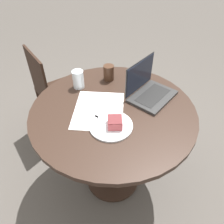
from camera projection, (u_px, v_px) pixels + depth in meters
name	position (u px, v px, depth m)	size (l,w,h in m)	color
ground_plane	(113.00, 178.00, 1.83)	(12.00, 12.00, 0.00)	#4C4742
dining_table	(113.00, 126.00, 1.42)	(1.00, 1.00, 0.76)	black
chair	(57.00, 92.00, 1.98)	(0.55, 0.55, 0.87)	black
paper_document	(99.00, 110.00, 1.31)	(0.42, 0.38, 0.00)	white
plate	(111.00, 126.00, 1.20)	(0.24, 0.24, 0.01)	silver
cake_slice	(115.00, 122.00, 1.18)	(0.10, 0.09, 0.05)	#B74C51
fork	(104.00, 121.00, 1.22)	(0.15, 0.12, 0.00)	silver
coffee_glass	(109.00, 73.00, 1.53)	(0.07, 0.07, 0.11)	#3D2619
water_glass	(78.00, 79.00, 1.45)	(0.08, 0.08, 0.12)	silver
laptop	(149.00, 90.00, 1.39)	(0.35, 0.37, 0.23)	#2D2D2D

